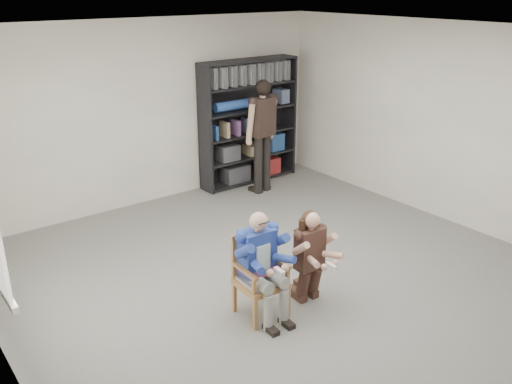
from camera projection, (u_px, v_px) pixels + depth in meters
room_shell at (306, 173)px, 5.66m from camera, size 6.00×7.00×2.80m
floor at (302, 289)px, 6.16m from camera, size 6.00×7.00×0.01m
armchair at (261, 277)px, 5.55m from camera, size 0.55×0.53×0.89m
seated_man at (261, 265)px, 5.50m from camera, size 0.54×0.72×1.16m
kneeling_woman at (311, 257)px, 5.76m from camera, size 0.49×0.74×1.06m
bookshelf at (249, 122)px, 9.18m from camera, size 1.80×0.38×2.10m
standing_man at (262, 138)px, 8.73m from camera, size 0.61×0.40×1.85m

